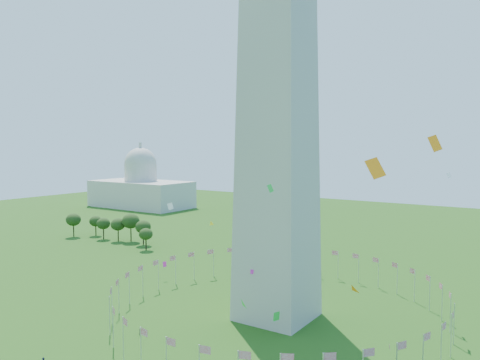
% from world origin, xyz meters
% --- Properties ---
extents(flag_ring, '(80.24, 80.24, 9.00)m').
position_xyz_m(flag_ring, '(-0.00, 50.00, 4.50)').
color(flag_ring, silver).
rests_on(flag_ring, ground).
extents(capitol_building, '(70.00, 35.00, 46.00)m').
position_xyz_m(capitol_building, '(-180.00, 180.00, 23.00)').
color(capitol_building, beige).
rests_on(capitol_building, ground).
extents(kites_aloft, '(99.43, 73.53, 39.82)m').
position_xyz_m(kites_aloft, '(16.71, 24.99, 19.31)').
color(kites_aloft, green).
rests_on(kites_aloft, ground).
extents(tree_line_west, '(54.63, 15.48, 12.13)m').
position_xyz_m(tree_line_west, '(-105.48, 91.33, 5.21)').
color(tree_line_west, '#2D4E1A').
rests_on(tree_line_west, ground).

